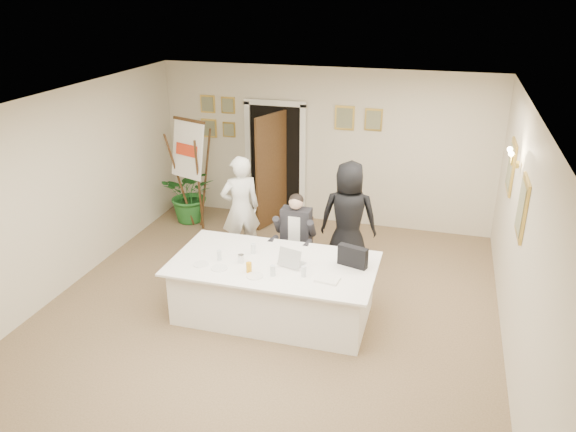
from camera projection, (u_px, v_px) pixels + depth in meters
The scene contains 28 objects.
floor at pixel (264, 318), 7.43m from camera, with size 7.00×7.00×0.00m, color brown.
ceiling at pixel (260, 108), 6.35m from camera, with size 6.00×7.00×0.02m, color white.
wall_back at pixel (324, 147), 9.99m from camera, with size 6.00×0.10×2.80m, color beige.
wall_front at pixel (99, 417), 3.78m from camera, with size 6.00×0.10×2.80m, color beige.
wall_left at pixel (54, 197), 7.65m from camera, with size 0.10×7.00×2.80m, color beige.
wall_right at pixel (523, 251), 6.13m from camera, with size 0.10×7.00×2.80m, color beige.
doorway at pixel (274, 165), 10.20m from camera, with size 1.14×0.86×2.20m.
pictures_back_wall at pixel (281, 120), 10.00m from camera, with size 3.40×0.06×0.80m, color gold, non-canonical shape.
pictures_right_wall at pixel (515, 185), 7.06m from camera, with size 0.06×2.20×0.80m, color gold, non-canonical shape.
wall_sconce at pixel (514, 158), 6.95m from camera, with size 0.20×0.30×0.24m, color gold, non-canonical shape.
conference_table at pixel (274, 288), 7.37m from camera, with size 2.63×1.41×0.78m.
seated_man at pixel (295, 238), 8.14m from camera, with size 0.58×0.62×1.36m, color black, non-canonical shape.
flip_chart at pixel (194, 180), 9.82m from camera, with size 0.71×0.54×1.96m.
standing_man at pixel (241, 209), 8.75m from camera, with size 0.62×0.41×1.70m, color white.
standing_woman at pixel (348, 218), 8.36m from camera, with size 0.85×0.55×1.73m, color black.
potted_palm at pixel (191, 194), 10.27m from camera, with size 0.96×0.83×1.06m, color #216324.
laptop at pixel (292, 254), 7.14m from camera, with size 0.31×0.34×0.28m, color #B7BABC, non-canonical shape.
laptop_bag at pixel (353, 256), 7.09m from camera, with size 0.39×0.11×0.27m, color black.
paper_stack at pixel (327, 279), 6.78m from camera, with size 0.28×0.20×0.03m, color white.
plate_left at pixel (201, 264), 7.16m from camera, with size 0.20×0.20×0.01m, color white.
plate_mid at pixel (219, 268), 7.07m from camera, with size 0.21×0.21×0.01m, color white.
plate_near at pixel (255, 276), 6.88m from camera, with size 0.21×0.21×0.01m, color white.
glass_a at pixel (219, 255), 7.26m from camera, with size 0.06×0.06×0.14m, color silver.
glass_b at pixel (273, 271), 6.87m from camera, with size 0.06×0.06×0.14m, color silver.
glass_c at pixel (304, 271), 6.86m from camera, with size 0.06×0.06×0.14m, color silver.
glass_d at pixel (253, 249), 7.44m from camera, with size 0.06×0.06×0.14m, color silver.
oj_glass at pixel (249, 267), 6.96m from camera, with size 0.07×0.07×0.13m, color orange.
steel_jug at pixel (241, 259), 7.21m from camera, with size 0.08×0.08×0.11m, color silver.
Camera 1 is at (2.05, -6.00, 4.11)m, focal length 35.00 mm.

